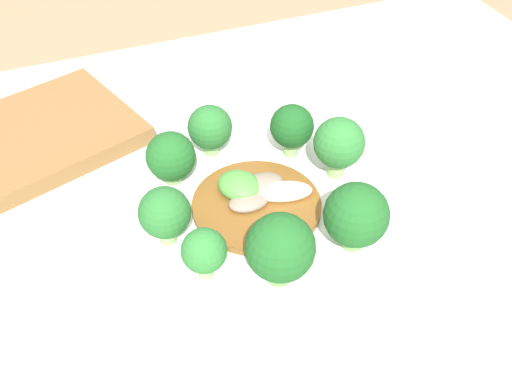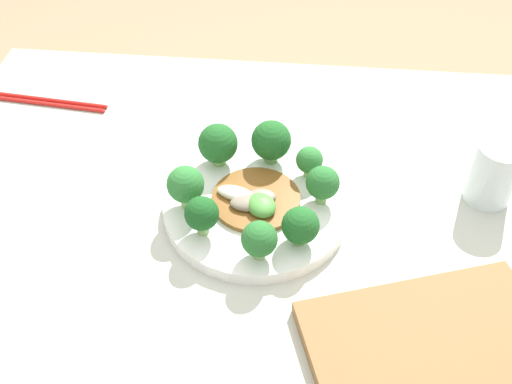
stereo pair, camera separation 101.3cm
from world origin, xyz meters
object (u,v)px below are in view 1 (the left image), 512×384
Objects in this scene: broccoli_northeast at (292,127)px; broccoli_south at (280,248)px; cutting_board at (6,149)px; plate at (256,214)px; broccoli_southwest at (204,252)px; broccoli_east at (339,144)px; broccoli_west at (165,213)px; stirfry_center at (255,197)px; broccoli_southeast at (356,216)px; broccoli_north at (210,128)px; broccoli_northwest at (171,157)px.

broccoli_northeast is 0.86× the size of broccoli_south.
plate is at bearing -41.68° from cutting_board.
broccoli_northeast reaches higher than broccoli_southwest.
broccoli_northeast is at bearing 122.07° from broccoli_east.
plate is at bearing 7.12° from broccoli_west.
broccoli_northeast reaches higher than stirfry_center.
broccoli_east is 0.10m from stirfry_center.
broccoli_southwest is at bearing -59.87° from cutting_board.
broccoli_southeast is 0.10m from broccoli_east.
broccoli_southeast is at bearing -43.90° from cutting_board.
broccoli_east reaches higher than broccoli_southwest.
broccoli_north is 0.96× the size of broccoli_northeast.
broccoli_east reaches higher than stirfry_center.
broccoli_west is (-0.16, 0.07, -0.00)m from broccoli_southeast.
broccoli_southeast is at bearing -50.50° from plate.
broccoli_west reaches higher than plate.
broccoli_southwest is 0.06m from broccoli_west.
broccoli_southeast reaches higher than broccoli_southwest.
broccoli_west reaches higher than cutting_board.
broccoli_south reaches higher than broccoli_east.
broccoli_south is 0.36m from cutting_board.
broccoli_north is 0.45× the size of stirfry_center.
broccoli_northeast is 0.32m from cutting_board.
broccoli_southwest is at bearing -137.20° from broccoli_northeast.
broccoli_south is at bearing -135.61° from broccoli_east.
plate is 3.96× the size of broccoli_east.
plate is 4.47× the size of broccoli_west.
broccoli_north is at bearing 99.59° from stirfry_center.
broccoli_north is 0.18× the size of cutting_board.
stirfry_center is at bearing -173.54° from broccoli_east.
broccoli_northeast is 0.09m from stirfry_center.
cutting_board is (-0.13, 0.21, -0.05)m from broccoli_west.
broccoli_southwest is at bearing -137.01° from stirfry_center.
broccoli_east is 0.53× the size of stirfry_center.
broccoli_south is at bearing -54.07° from cutting_board.
broccoli_east is at bearing 44.39° from broccoli_south.
plate is 0.10m from broccoli_south.
plate is 0.10m from broccoli_southwest.
cutting_board is at bearing 154.89° from broccoli_northeast.
broccoli_northwest is 0.82× the size of broccoli_south.
broccoli_southeast is 0.11m from stirfry_center.
broccoli_northeast is 0.06m from broccoli_east.
cutting_board is (-0.32, 0.18, -0.05)m from broccoli_east.
broccoli_north is 0.24m from cutting_board.
broccoli_southwest is 0.07m from broccoli_south.
broccoli_southwest is 0.40× the size of stirfry_center.
broccoli_northwest reaches higher than plate.
plate is at bearing -81.82° from broccoli_north.
broccoli_south reaches higher than cutting_board.
broccoli_west is at bearing 156.91° from broccoli_southeast.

